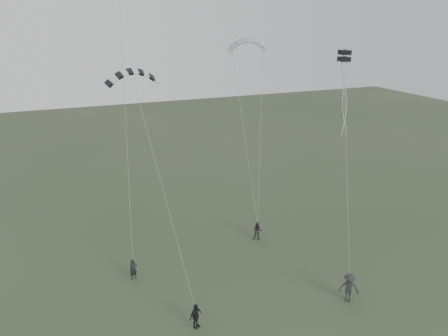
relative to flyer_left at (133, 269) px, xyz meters
name	(u,v)px	position (x,y,z in m)	size (l,w,h in m)	color
ground	(245,298)	(6.23, -4.98, -0.74)	(140.00, 140.00, 0.00)	#313E27
flyer_left	(133,269)	(0.00, 0.00, 0.00)	(0.54, 0.36, 1.49)	black
flyer_right	(258,231)	(10.45, 1.79, 0.02)	(0.75, 0.58, 1.54)	#26262B
flyer_center	(196,316)	(2.38, -6.38, 0.03)	(0.91, 0.38, 1.55)	black
flyer_far	(349,288)	(12.19, -7.70, 0.24)	(1.27, 0.73, 1.97)	#26272B
kite_pale_large	(248,40)	(12.91, 9.55, 14.52)	(3.43, 0.77, 1.45)	#A2A4A7
kite_striped	(132,71)	(1.18, 1.69, 13.21)	(3.40, 0.85, 1.30)	black
kite_box	(344,56)	(14.87, -1.63, 14.00)	(0.67, 0.67, 0.73)	black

